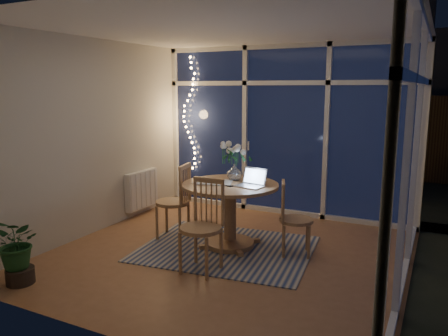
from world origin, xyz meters
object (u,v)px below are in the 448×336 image
Objects in this scene: chair_left at (173,200)px; flower_vase at (235,172)px; dining_table at (230,215)px; laptop at (249,177)px; chair_front at (201,226)px; potted_plant at (18,248)px; chair_right at (296,218)px.

chair_left is 0.92m from flower_vase.
flower_vase is (-0.04, 0.21, 0.51)m from dining_table.
laptop reaches higher than chair_left.
chair_left is at bearing -177.73° from dining_table.
chair_front is 3.19× the size of laptop.
laptop is at bearing -39.57° from flower_vase.
potted_plant is at bearing -122.49° from laptop.
laptop is at bearing 46.89° from potted_plant.
chair_front reaches higher than potted_plant.
chair_front is (0.87, -0.79, 0.00)m from chair_left.
laptop reaches higher than potted_plant.
chair_left is 1.12× the size of chair_right.
dining_table is 0.59m from laptop.
chair_right is at bearing -7.01° from flower_vase.
chair_front is (-0.76, -0.92, 0.06)m from chair_right.
chair_front is at bearing -86.51° from dining_table.
potted_plant is at bearing -123.80° from flower_vase.
potted_plant is (-1.72, -1.84, -0.54)m from laptop.
chair_front is 0.90m from laptop.
chair_left is 1.18m from laptop.
chair_right is 1.20m from chair_front.
dining_table is 0.83m from chair_left.
flower_vase is 0.28× the size of potted_plant.
chair_right is at bearing 26.84° from laptop.
potted_plant is (-1.50, -1.07, -0.13)m from chair_front.
chair_front reaches higher than dining_table.
flower_vase is at bearing 96.09° from chair_left.
flower_vase is (0.78, 0.24, 0.41)m from chair_left.
dining_table is at bearing -79.58° from flower_vase.
chair_front is at bearing -85.09° from flower_vase.
chair_right is at bearing 50.89° from chair_front.
chair_left is at bearing -162.92° from flower_vase.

